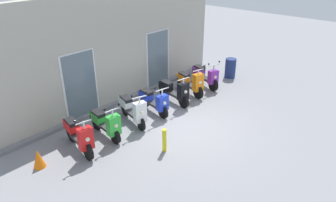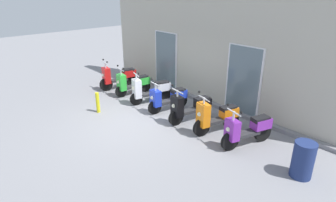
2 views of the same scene
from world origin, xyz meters
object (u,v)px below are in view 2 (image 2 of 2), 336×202
(scooter_black, at_px, (190,107))
(scooter_blue, at_px, (168,98))
(scooter_purple, at_px, (247,130))
(traffic_cone, at_px, (107,76))
(trash_bin, at_px, (303,160))
(scooter_orange, at_px, (216,117))
(scooter_white, at_px, (150,90))
(curb_bollard, at_px, (98,103))
(scooter_green, at_px, (132,83))
(scooter_red, at_px, (118,77))

(scooter_black, bearing_deg, scooter_blue, 178.04)
(scooter_purple, xyz_separation_m, traffic_cone, (-7.27, 0.12, -0.21))
(trash_bin, bearing_deg, scooter_orange, 175.64)
(scooter_blue, height_order, traffic_cone, scooter_blue)
(scooter_orange, relative_size, scooter_purple, 0.98)
(scooter_blue, height_order, scooter_black, scooter_black)
(scooter_white, xyz_separation_m, traffic_cone, (-3.23, 0.14, -0.24))
(scooter_white, xyz_separation_m, curb_bollard, (-0.51, -1.83, -0.15))
(trash_bin, relative_size, curb_bollard, 1.22)
(scooter_green, bearing_deg, scooter_black, -0.83)
(scooter_white, distance_m, scooter_blue, 0.97)
(scooter_white, xyz_separation_m, scooter_blue, (0.97, 0.01, -0.04))
(scooter_white, distance_m, trash_bin, 5.62)
(scooter_black, xyz_separation_m, scooter_purple, (2.02, 0.05, -0.01))
(scooter_orange, distance_m, curb_bollard, 3.98)
(scooter_red, height_order, curb_bollard, scooter_red)
(scooter_orange, xyz_separation_m, scooter_purple, (1.02, 0.03, -0.03))
(scooter_orange, bearing_deg, scooter_blue, 179.59)
(scooter_blue, relative_size, curb_bollard, 2.20)
(curb_bollard, bearing_deg, scooter_white, 74.58)
(scooter_red, distance_m, scooter_blue, 3.03)
(curb_bollard, bearing_deg, scooter_orange, 27.30)
(curb_bollard, bearing_deg, scooter_green, 108.03)
(scooter_green, xyz_separation_m, scooter_black, (3.13, -0.05, 0.03))
(scooter_black, height_order, traffic_cone, scooter_black)
(scooter_blue, bearing_deg, trash_bin, -2.61)
(traffic_cone, bearing_deg, scooter_red, -7.40)
(scooter_purple, bearing_deg, scooter_red, -179.67)
(scooter_white, height_order, scooter_blue, scooter_white)
(scooter_red, bearing_deg, scooter_purple, 0.33)
(scooter_purple, bearing_deg, scooter_green, -179.92)
(scooter_red, bearing_deg, scooter_orange, 0.03)
(traffic_cone, distance_m, trash_bin, 8.85)
(scooter_black, distance_m, scooter_orange, 1.00)
(scooter_orange, relative_size, trash_bin, 1.80)
(scooter_black, bearing_deg, scooter_green, 179.17)
(scooter_green, xyz_separation_m, traffic_cone, (-2.12, 0.12, -0.20))
(scooter_blue, distance_m, scooter_orange, 2.06)
(scooter_blue, distance_m, trash_bin, 4.66)
(scooter_green, xyz_separation_m, scooter_white, (1.11, -0.02, 0.05))
(scooter_blue, relative_size, trash_bin, 1.80)
(scooter_red, xyz_separation_m, scooter_white, (2.07, 0.01, 0.01))
(scooter_red, bearing_deg, curb_bollard, -49.40)
(scooter_green, height_order, trash_bin, scooter_green)
(scooter_white, relative_size, curb_bollard, 2.26)
(scooter_blue, height_order, scooter_purple, scooter_purple)
(scooter_white, xyz_separation_m, scooter_orange, (3.03, -0.01, -0.00))
(scooter_black, bearing_deg, scooter_purple, 1.51)
(scooter_blue, bearing_deg, scooter_orange, -0.41)
(scooter_purple, height_order, curb_bollard, scooter_purple)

